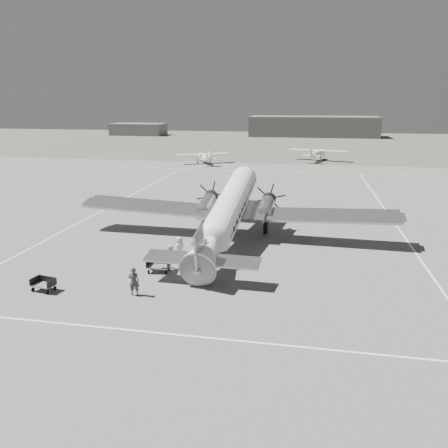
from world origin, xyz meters
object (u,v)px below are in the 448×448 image
at_px(hangar_main, 313,126).
at_px(light_plane_left, 204,158).
at_px(shed_secondary, 139,129).
at_px(light_plane_right, 317,155).
at_px(ramp_agent, 171,257).
at_px(baggage_cart_far, 43,285).
at_px(baggage_cart_near, 158,266).
at_px(dc3_airliner, 229,212).
at_px(ground_crew, 134,281).
at_px(passenger, 179,249).

bearing_deg(hangar_main, light_plane_left, -105.90).
bearing_deg(shed_secondary, light_plane_right, -44.51).
height_order(light_plane_right, ramp_agent, light_plane_right).
bearing_deg(baggage_cart_far, shed_secondary, 118.23).
xyz_separation_m(baggage_cart_near, ramp_agent, (0.71, 0.73, 0.42)).
bearing_deg(baggage_cart_near, hangar_main, 80.81).
relative_size(shed_secondary, baggage_cart_near, 11.33).
distance_m(light_plane_right, ramp_agent, 62.05).
distance_m(baggage_cart_far, ramp_agent, 8.36).
bearing_deg(ramp_agent, dc3_airliner, -34.42).
distance_m(ground_crew, passenger, 6.39).
distance_m(shed_secondary, ramp_agent, 130.17).
height_order(hangar_main, passenger, hangar_main).
distance_m(light_plane_left, light_plane_right, 22.52).
bearing_deg(light_plane_right, dc3_airliner, -81.67).
relative_size(light_plane_left, baggage_cart_near, 6.40).
height_order(dc3_airliner, light_plane_left, dc3_airliner).
bearing_deg(light_plane_right, passenger, -83.70).
xyz_separation_m(light_plane_right, ground_crew, (-11.85, -65.62, -0.31)).
xyz_separation_m(shed_secondary, dc3_airliner, (52.33, -114.01, 0.64)).
xyz_separation_m(dc3_airliner, passenger, (-2.83, -4.62, -1.74)).
bearing_deg(dc3_airliner, light_plane_left, 107.46).
bearing_deg(ramp_agent, baggage_cart_near, 125.37).
bearing_deg(ramp_agent, ground_crew, 158.26).
relative_size(baggage_cart_near, passenger, 0.88).
bearing_deg(hangar_main, passenger, -94.86).
bearing_deg(dc3_airliner, shed_secondary, 116.54).
distance_m(shed_secondary, baggage_cart_near, 130.57).
bearing_deg(dc3_airliner, ground_crew, -107.41).
distance_m(light_plane_left, baggage_cart_far, 58.04).
bearing_deg(baggage_cart_near, ramp_agent, 41.38).
bearing_deg(shed_secondary, hangar_main, 4.76).
relative_size(hangar_main, dc3_airliner, 1.51).
bearing_deg(shed_secondary, passenger, -67.35).
relative_size(hangar_main, light_plane_right, 3.62).
bearing_deg(ground_crew, hangar_main, -106.35).
bearing_deg(ground_crew, shed_secondary, -80.07).
bearing_deg(hangar_main, ground_crew, -95.06).
height_order(hangar_main, baggage_cart_near, hangar_main).
xyz_separation_m(baggage_cart_far, ramp_agent, (6.69, 4.99, 0.46)).
height_order(ground_crew, passenger, passenger).
relative_size(shed_secondary, light_plane_left, 1.77).
xyz_separation_m(light_plane_right, ramp_agent, (-10.91, -61.08, -0.33)).
height_order(light_plane_left, light_plane_right, light_plane_right).
bearing_deg(light_plane_right, shed_secondary, 152.16).
bearing_deg(hangar_main, dc3_airliner, -93.69).
bearing_deg(passenger, ramp_agent, -158.07).
height_order(shed_secondary, light_plane_right, shed_secondary).
height_order(shed_secondary, baggage_cart_near, shed_secondary).
bearing_deg(light_plane_left, dc3_airliner, -101.05).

